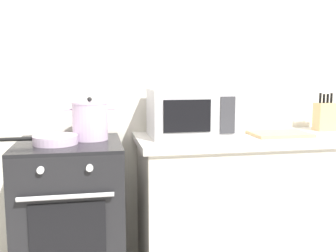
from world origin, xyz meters
TOP-DOWN VIEW (x-y plane):
  - back_wall at (0.30, 0.97)m, footprint 4.40×0.10m
  - lower_cabinet_right at (0.90, 0.62)m, footprint 1.64×0.56m
  - countertop_right at (0.90, 0.62)m, footprint 1.70×0.60m
  - stove at (-0.35, 0.60)m, footprint 0.60×0.64m
  - stock_pot at (-0.22, 0.67)m, footprint 0.30×0.22m
  - frying_pan at (-0.42, 0.56)m, footprint 0.45×0.25m
  - microwave at (0.39, 0.68)m, footprint 0.50×0.37m
  - cutting_board at (0.96, 0.60)m, footprint 0.36×0.26m
  - knife_block at (1.36, 0.74)m, footprint 0.13×0.10m

SIDE VIEW (x-z plane):
  - lower_cabinet_right at x=0.90m, z-range 0.00..0.88m
  - stove at x=-0.35m, z-range 0.00..0.92m
  - countertop_right at x=0.90m, z-range 0.88..0.92m
  - cutting_board at x=0.96m, z-range 0.92..0.94m
  - frying_pan at x=-0.42m, z-range 0.92..0.97m
  - knife_block at x=1.36m, z-range 0.89..1.15m
  - stock_pot at x=-0.22m, z-range 0.91..1.16m
  - microwave at x=0.39m, z-range 0.92..1.22m
  - back_wall at x=0.30m, z-range 0.00..2.50m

